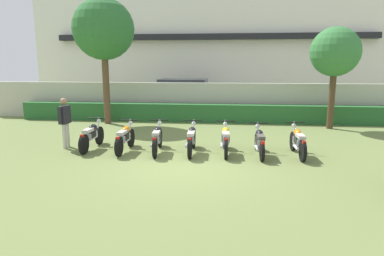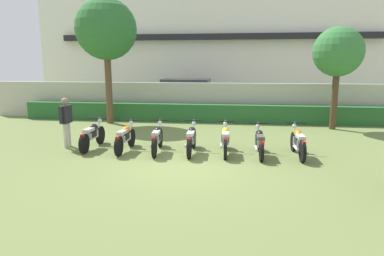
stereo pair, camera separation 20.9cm
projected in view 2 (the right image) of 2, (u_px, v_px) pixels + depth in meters
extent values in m
plane|color=olive|center=(184.00, 166.00, 9.33)|extent=(60.00, 60.00, 0.00)
cube|color=white|center=(218.00, 46.00, 24.51)|extent=(23.90, 6.00, 8.04)
cube|color=black|center=(216.00, 37.00, 21.27)|extent=(20.08, 0.50, 0.36)
cube|color=#BCB7A8|center=(208.00, 101.00, 16.87)|extent=(22.71, 0.30, 1.82)
cube|color=#28602D|center=(207.00, 113.00, 16.28)|extent=(18.17, 0.70, 0.85)
cube|color=#9EA3A8|center=(189.00, 99.00, 19.72)|extent=(4.56, 1.99, 1.00)
cube|color=#2D333D|center=(186.00, 85.00, 19.60)|extent=(2.75, 1.78, 0.65)
cylinder|color=black|center=(218.00, 104.00, 20.45)|extent=(0.69, 0.24, 0.68)
cylinder|color=black|center=(215.00, 108.00, 18.65)|extent=(0.69, 0.24, 0.68)
cylinder|color=black|center=(167.00, 103.00, 20.95)|extent=(0.69, 0.24, 0.68)
cylinder|color=black|center=(159.00, 107.00, 19.15)|extent=(0.69, 0.24, 0.68)
cylinder|color=brown|center=(109.00, 88.00, 15.70)|extent=(0.30, 0.30, 3.32)
sphere|color=#2D6B33|center=(106.00, 29.00, 15.21)|extent=(2.75, 2.75, 2.75)
cylinder|color=#4C3823|center=(334.00, 100.00, 14.31)|extent=(0.26, 0.26, 2.53)
sphere|color=#387A3D|center=(338.00, 52.00, 13.93)|extent=(2.05, 2.05, 2.05)
cylinder|color=black|center=(100.00, 135.00, 11.80)|extent=(0.10, 0.63, 0.63)
cylinder|color=black|center=(84.00, 144.00, 10.53)|extent=(0.10, 0.63, 0.63)
cube|color=silver|center=(92.00, 135.00, 11.09)|extent=(0.21, 0.60, 0.22)
ellipsoid|color=black|center=(94.00, 127.00, 11.21)|extent=(0.22, 0.44, 0.22)
cube|color=beige|center=(89.00, 130.00, 10.82)|extent=(0.20, 0.52, 0.10)
cube|color=red|center=(82.00, 136.00, 10.38)|extent=(0.10, 0.08, 0.08)
cylinder|color=silver|center=(99.00, 127.00, 11.65)|extent=(0.05, 0.23, 0.65)
cylinder|color=black|center=(97.00, 118.00, 11.51)|extent=(0.60, 0.04, 0.04)
sphere|color=silver|center=(100.00, 121.00, 11.73)|extent=(0.14, 0.14, 0.14)
cylinder|color=silver|center=(85.00, 140.00, 10.88)|extent=(0.07, 0.55, 0.07)
cube|color=black|center=(91.00, 134.00, 11.03)|extent=(0.24, 0.36, 0.20)
cylinder|color=black|center=(131.00, 138.00, 11.45)|extent=(0.09, 0.61, 0.61)
cylinder|color=black|center=(119.00, 146.00, 10.24)|extent=(0.09, 0.61, 0.61)
cube|color=silver|center=(125.00, 137.00, 10.77)|extent=(0.20, 0.60, 0.22)
ellipsoid|color=orange|center=(126.00, 129.00, 10.89)|extent=(0.22, 0.44, 0.22)
cube|color=#B2ADA3|center=(122.00, 132.00, 10.51)|extent=(0.20, 0.52, 0.10)
cube|color=red|center=(117.00, 138.00, 10.09)|extent=(0.10, 0.08, 0.08)
cylinder|color=silver|center=(130.00, 129.00, 11.31)|extent=(0.05, 0.23, 0.65)
cylinder|color=black|center=(129.00, 120.00, 11.16)|extent=(0.60, 0.04, 0.04)
sphere|color=silver|center=(131.00, 123.00, 11.38)|extent=(0.14, 0.14, 0.14)
cylinder|color=silver|center=(119.00, 143.00, 10.57)|extent=(0.07, 0.55, 0.07)
cube|color=black|center=(124.00, 136.00, 10.71)|extent=(0.24, 0.36, 0.20)
cylinder|color=black|center=(160.00, 138.00, 11.39)|extent=(0.15, 0.63, 0.62)
cylinder|color=black|center=(154.00, 147.00, 10.08)|extent=(0.15, 0.63, 0.62)
cube|color=silver|center=(157.00, 138.00, 10.66)|extent=(0.25, 0.62, 0.22)
ellipsoid|color=black|center=(158.00, 130.00, 10.78)|extent=(0.26, 0.46, 0.22)
cube|color=#B2ADA3|center=(156.00, 133.00, 10.39)|extent=(0.25, 0.54, 0.10)
cube|color=red|center=(154.00, 139.00, 9.93)|extent=(0.11, 0.09, 0.08)
cylinder|color=silver|center=(160.00, 129.00, 11.24)|extent=(0.07, 0.23, 0.65)
cylinder|color=black|center=(159.00, 120.00, 11.09)|extent=(0.60, 0.09, 0.04)
sphere|color=silver|center=(160.00, 123.00, 11.32)|extent=(0.14, 0.14, 0.14)
cylinder|color=silver|center=(152.00, 144.00, 10.44)|extent=(0.12, 0.55, 0.07)
cube|color=black|center=(157.00, 137.00, 10.60)|extent=(0.27, 0.38, 0.20)
cylinder|color=black|center=(194.00, 139.00, 11.24)|extent=(0.10, 0.64, 0.63)
cylinder|color=black|center=(189.00, 148.00, 9.98)|extent=(0.10, 0.64, 0.63)
cube|color=silver|center=(191.00, 139.00, 10.54)|extent=(0.21, 0.60, 0.22)
ellipsoid|color=black|center=(192.00, 130.00, 10.66)|extent=(0.23, 0.44, 0.22)
cube|color=beige|center=(191.00, 134.00, 10.27)|extent=(0.21, 0.52, 0.10)
cube|color=red|center=(189.00, 140.00, 9.83)|extent=(0.10, 0.08, 0.08)
cylinder|color=silver|center=(193.00, 130.00, 11.10)|extent=(0.05, 0.23, 0.65)
cylinder|color=black|center=(193.00, 120.00, 10.95)|extent=(0.60, 0.05, 0.04)
sphere|color=silver|center=(194.00, 124.00, 11.17)|extent=(0.14, 0.14, 0.14)
cylinder|color=silver|center=(187.00, 145.00, 10.33)|extent=(0.08, 0.55, 0.07)
cube|color=black|center=(191.00, 137.00, 10.48)|extent=(0.25, 0.37, 0.20)
cylinder|color=black|center=(225.00, 139.00, 11.14)|extent=(0.12, 0.63, 0.63)
cylinder|color=black|center=(225.00, 149.00, 9.92)|extent=(0.12, 0.63, 0.63)
cube|color=silver|center=(225.00, 139.00, 10.46)|extent=(0.23, 0.61, 0.22)
ellipsoid|color=yellow|center=(225.00, 131.00, 10.58)|extent=(0.24, 0.45, 0.22)
cube|color=beige|center=(225.00, 134.00, 10.19)|extent=(0.22, 0.53, 0.10)
cube|color=red|center=(226.00, 140.00, 9.77)|extent=(0.10, 0.08, 0.08)
cylinder|color=silver|center=(225.00, 130.00, 11.00)|extent=(0.06, 0.23, 0.65)
cylinder|color=black|center=(225.00, 121.00, 10.85)|extent=(0.60, 0.06, 0.04)
sphere|color=silver|center=(225.00, 124.00, 11.07)|extent=(0.14, 0.14, 0.14)
cylinder|color=silver|center=(221.00, 145.00, 10.25)|extent=(0.09, 0.55, 0.07)
cube|color=black|center=(225.00, 138.00, 10.40)|extent=(0.26, 0.37, 0.20)
cylinder|color=black|center=(257.00, 142.00, 10.93)|extent=(0.11, 0.57, 0.56)
cylinder|color=black|center=(261.00, 152.00, 9.67)|extent=(0.11, 0.57, 0.56)
cube|color=silver|center=(260.00, 142.00, 10.23)|extent=(0.22, 0.61, 0.22)
ellipsoid|color=black|center=(259.00, 134.00, 10.35)|extent=(0.24, 0.45, 0.22)
cube|color=#4C4742|center=(261.00, 137.00, 9.96)|extent=(0.22, 0.53, 0.10)
cube|color=red|center=(262.00, 143.00, 9.52)|extent=(0.10, 0.08, 0.08)
cylinder|color=silver|center=(258.00, 133.00, 10.78)|extent=(0.06, 0.23, 0.65)
cylinder|color=black|center=(258.00, 123.00, 10.64)|extent=(0.60, 0.06, 0.04)
sphere|color=silver|center=(258.00, 126.00, 10.86)|extent=(0.14, 0.14, 0.14)
cylinder|color=silver|center=(256.00, 148.00, 10.02)|extent=(0.09, 0.55, 0.07)
cube|color=black|center=(260.00, 141.00, 10.17)|extent=(0.25, 0.37, 0.20)
cylinder|color=black|center=(294.00, 142.00, 10.85)|extent=(0.11, 0.62, 0.62)
cylinder|color=black|center=(302.00, 152.00, 9.60)|extent=(0.11, 0.62, 0.62)
cube|color=silver|center=(298.00, 142.00, 10.15)|extent=(0.22, 0.61, 0.22)
ellipsoid|color=orange|center=(298.00, 133.00, 10.27)|extent=(0.24, 0.45, 0.22)
cube|color=beige|center=(300.00, 137.00, 9.88)|extent=(0.22, 0.53, 0.10)
cube|color=red|center=(304.00, 143.00, 9.45)|extent=(0.10, 0.08, 0.08)
cylinder|color=silver|center=(295.00, 132.00, 10.70)|extent=(0.06, 0.23, 0.65)
cylinder|color=black|center=(296.00, 123.00, 10.55)|extent=(0.60, 0.06, 0.04)
sphere|color=silver|center=(294.00, 126.00, 10.78)|extent=(0.14, 0.14, 0.14)
cylinder|color=silver|center=(296.00, 148.00, 9.94)|extent=(0.09, 0.55, 0.07)
cube|color=black|center=(299.00, 141.00, 10.09)|extent=(0.25, 0.37, 0.20)
cylinder|color=beige|center=(69.00, 134.00, 11.45)|extent=(0.13, 0.13, 0.82)
cylinder|color=beige|center=(66.00, 136.00, 11.24)|extent=(0.13, 0.13, 0.82)
cube|color=#232328|center=(66.00, 114.00, 11.21)|extent=(0.22, 0.48, 0.58)
cylinder|color=#232328|center=(70.00, 113.00, 11.49)|extent=(0.09, 0.09, 0.55)
cylinder|color=#232328|center=(61.00, 115.00, 10.92)|extent=(0.09, 0.09, 0.55)
sphere|color=#9E7556|center=(65.00, 101.00, 11.13)|extent=(0.22, 0.22, 0.22)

